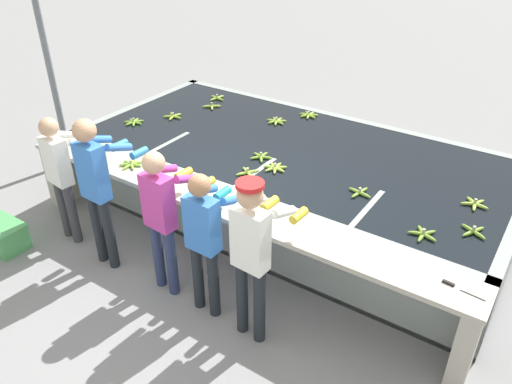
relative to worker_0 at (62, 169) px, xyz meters
The scene contains 25 objects.
ground_plane 2.07m from the worker_0, ahead, with size 80.00×80.00×0.00m, color gray.
wash_tank 2.77m from the worker_0, 47.88° to the left, with size 5.42×2.61×0.90m.
work_ledge 1.91m from the worker_0, 15.17° to the left, with size 5.42×0.45×0.90m.
worker_0 is the anchor object (origin of this frame).
worker_1 0.74m from the worker_0, ahead, with size 0.42×0.73×1.75m.
worker_2 1.58m from the worker_0, ahead, with size 0.44×0.72×1.61m.
worker_3 2.12m from the worker_0, ahead, with size 0.41×0.71×1.55m.
worker_4 2.68m from the worker_0, ahead, with size 0.43×0.73×1.67m.
banana_bunch_floating_0 2.43m from the worker_0, 35.78° to the left, with size 0.28×0.28×0.08m.
banana_bunch_floating_1 1.50m from the worker_0, 103.70° to the left, with size 0.28×0.28×0.08m.
banana_bunch_floating_2 2.11m from the worker_0, 32.96° to the left, with size 0.25×0.25×0.08m.
banana_bunch_floating_3 4.48m from the worker_0, 24.99° to the left, with size 0.27×0.27×0.08m.
banana_bunch_floating_4 2.87m from the worker_0, 64.02° to the left, with size 0.28×0.27×0.08m.
banana_bunch_floating_5 2.53m from the worker_0, 86.22° to the left, with size 0.24×0.24×0.08m.
banana_bunch_floating_6 2.29m from the worker_0, 42.85° to the left, with size 0.28×0.26×0.08m.
banana_bunch_floating_7 4.40m from the worker_0, 18.39° to the left, with size 0.26×0.26×0.08m.
banana_bunch_floating_8 1.92m from the worker_0, 91.37° to the left, with size 0.27×0.28×0.08m.
banana_bunch_floating_9 2.84m from the worker_0, 89.58° to the left, with size 0.28×0.28×0.08m.
banana_bunch_floating_10 3.39m from the worker_0, 63.30° to the left, with size 0.28×0.28×0.08m.
banana_bunch_floating_11 3.95m from the worker_0, 15.93° to the left, with size 0.28×0.26×0.08m.
banana_bunch_floating_12 3.33m from the worker_0, 25.75° to the left, with size 0.28×0.28×0.08m.
banana_bunch_ledge_0 0.77m from the worker_0, 45.31° to the left, with size 0.28×0.28×0.08m.
knife_0 4.28m from the worker_0, ahead, with size 0.35×0.06×0.02m.
crate 1.11m from the worker_0, 129.83° to the right, with size 0.55×0.39×0.32m.
support_post_left 2.14m from the worker_0, 143.81° to the left, with size 0.09×0.09×3.20m.
Camera 1 is at (2.78, -3.16, 3.62)m, focal length 35.00 mm.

